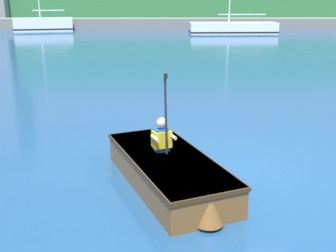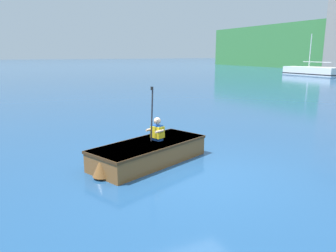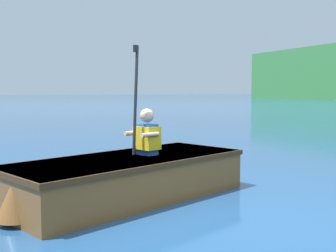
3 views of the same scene
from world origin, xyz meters
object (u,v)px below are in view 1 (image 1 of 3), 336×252
object	(u,v)px
moored_boat_dock_west_end	(233,28)
person_paddler	(162,136)
rowboat_foreground	(170,170)
moored_boat_dock_center_near	(44,24)

from	to	relation	value
moored_boat_dock_west_end	person_paddler	xyz separation A→B (m)	(-5.58, -27.28, 0.34)
rowboat_foreground	person_paddler	bearing A→B (deg)	111.81
moored_boat_dock_west_end	person_paddler	size ratio (longest dim) A/B	5.26
person_paddler	moored_boat_dock_center_near	bearing A→B (deg)	108.38
rowboat_foreground	moored_boat_dock_west_end	bearing A→B (deg)	78.81
moored_boat_dock_west_end	person_paddler	bearing A→B (deg)	-101.56
moored_boat_dock_west_end	rowboat_foreground	world-z (taller)	moored_boat_dock_west_end
rowboat_foreground	moored_boat_dock_center_near	bearing A→B (deg)	108.42
moored_boat_dock_center_near	person_paddler	xyz separation A→B (m)	(9.92, -29.85, 0.22)
moored_boat_dock_west_end	moored_boat_dock_center_near	distance (m)	15.71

